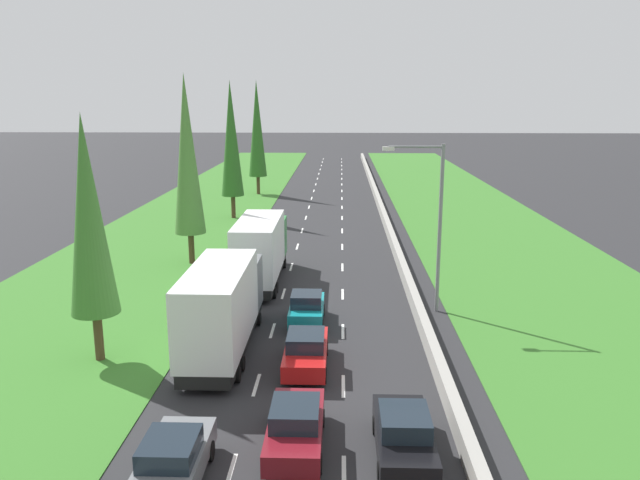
{
  "coord_description": "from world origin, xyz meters",
  "views": [
    {
      "loc": [
        1.58,
        -2.03,
        11.26
      ],
      "look_at": [
        -0.0,
        45.52,
        0.42
      ],
      "focal_mm": 34.94,
      "sensor_mm": 36.0,
      "label": 1
    }
  ],
  "objects_px": {
    "white_box_truck_left_lane_fourth": "(261,249)",
    "poplar_tree_second": "(89,217)",
    "grey_sedan_left_lane": "(172,462)",
    "black_sedan_right_lane": "(404,434)",
    "white_box_truck_left_lane": "(223,306)",
    "poplar_tree_third": "(187,155)",
    "poplar_tree_fifth": "(257,129)",
    "street_light_mast": "(434,216)",
    "teal_hatchback_centre_lane": "(307,308)",
    "red_sedan_centre_lane": "(306,351)",
    "poplar_tree_fourth": "(231,139)",
    "maroon_sedan_centre_lane": "(296,426)"
  },
  "relations": [
    {
      "from": "white_box_truck_left_lane_fourth",
      "to": "poplar_tree_second",
      "type": "height_order",
      "value": "poplar_tree_second"
    },
    {
      "from": "grey_sedan_left_lane",
      "to": "poplar_tree_second",
      "type": "relative_size",
      "value": 0.42
    },
    {
      "from": "black_sedan_right_lane",
      "to": "poplar_tree_second",
      "type": "height_order",
      "value": "poplar_tree_second"
    },
    {
      "from": "white_box_truck_left_lane",
      "to": "poplar_tree_third",
      "type": "distance_m",
      "value": 17.08
    },
    {
      "from": "black_sedan_right_lane",
      "to": "poplar_tree_fifth",
      "type": "height_order",
      "value": "poplar_tree_fifth"
    },
    {
      "from": "poplar_tree_third",
      "to": "white_box_truck_left_lane",
      "type": "bearing_deg",
      "value": -71.68
    },
    {
      "from": "poplar_tree_fifth",
      "to": "street_light_mast",
      "type": "xyz_separation_m",
      "value": [
        14.78,
        -41.73,
        -2.53
      ]
    },
    {
      "from": "white_box_truck_left_lane",
      "to": "teal_hatchback_centre_lane",
      "type": "bearing_deg",
      "value": 46.0
    },
    {
      "from": "poplar_tree_second",
      "to": "red_sedan_centre_lane",
      "type": "bearing_deg",
      "value": -3.74
    },
    {
      "from": "red_sedan_centre_lane",
      "to": "white_box_truck_left_lane_fourth",
      "type": "bearing_deg",
      "value": 105.48
    },
    {
      "from": "white_box_truck_left_lane",
      "to": "poplar_tree_second",
      "type": "xyz_separation_m",
      "value": [
        -5.3,
        -1.07,
        4.24
      ]
    },
    {
      "from": "poplar_tree_third",
      "to": "poplar_tree_fifth",
      "type": "xyz_separation_m",
      "value": [
        0.46,
        32.27,
        0.22
      ]
    },
    {
      "from": "white_box_truck_left_lane_fourth",
      "to": "poplar_tree_fifth",
      "type": "height_order",
      "value": "poplar_tree_fifth"
    },
    {
      "from": "grey_sedan_left_lane",
      "to": "white_box_truck_left_lane",
      "type": "xyz_separation_m",
      "value": [
        -0.34,
        10.09,
        1.37
      ]
    },
    {
      "from": "poplar_tree_fourth",
      "to": "poplar_tree_fifth",
      "type": "height_order",
      "value": "poplar_tree_fifth"
    },
    {
      "from": "poplar_tree_third",
      "to": "street_light_mast",
      "type": "relative_size",
      "value": 1.44
    },
    {
      "from": "red_sedan_centre_lane",
      "to": "poplar_tree_fourth",
      "type": "relative_size",
      "value": 0.35
    },
    {
      "from": "red_sedan_centre_lane",
      "to": "black_sedan_right_lane",
      "type": "distance_m",
      "value": 7.49
    },
    {
      "from": "white_box_truck_left_lane",
      "to": "street_light_mast",
      "type": "relative_size",
      "value": 1.04
    },
    {
      "from": "poplar_tree_second",
      "to": "poplar_tree_fourth",
      "type": "height_order",
      "value": "poplar_tree_fourth"
    },
    {
      "from": "black_sedan_right_lane",
      "to": "white_box_truck_left_lane_fourth",
      "type": "bearing_deg",
      "value": 109.96
    },
    {
      "from": "black_sedan_right_lane",
      "to": "poplar_tree_fourth",
      "type": "relative_size",
      "value": 0.35
    },
    {
      "from": "white_box_truck_left_lane",
      "to": "poplar_tree_fourth",
      "type": "distance_m",
      "value": 33.18
    },
    {
      "from": "poplar_tree_fifth",
      "to": "poplar_tree_second",
      "type": "bearing_deg",
      "value": -90.78
    },
    {
      "from": "poplar_tree_third",
      "to": "poplar_tree_fourth",
      "type": "distance_m",
      "value": 16.96
    },
    {
      "from": "white_box_truck_left_lane_fourth",
      "to": "poplar_tree_second",
      "type": "xyz_separation_m",
      "value": [
        -5.64,
        -11.99,
        4.24
      ]
    },
    {
      "from": "white_box_truck_left_lane",
      "to": "poplar_tree_fourth",
      "type": "xyz_separation_m",
      "value": [
        -5.05,
        32.35,
        5.35
      ]
    },
    {
      "from": "street_light_mast",
      "to": "teal_hatchback_centre_lane",
      "type": "bearing_deg",
      "value": -161.26
    },
    {
      "from": "red_sedan_centre_lane",
      "to": "street_light_mast",
      "type": "relative_size",
      "value": 0.5
    },
    {
      "from": "poplar_tree_second",
      "to": "poplar_tree_fifth",
      "type": "relative_size",
      "value": 0.8
    },
    {
      "from": "maroon_sedan_centre_lane",
      "to": "white_box_truck_left_lane_fourth",
      "type": "xyz_separation_m",
      "value": [
        -3.49,
        18.82,
        1.37
      ]
    },
    {
      "from": "white_box_truck_left_lane",
      "to": "poplar_tree_fifth",
      "type": "height_order",
      "value": "poplar_tree_fifth"
    },
    {
      "from": "white_box_truck_left_lane_fourth",
      "to": "teal_hatchback_centre_lane",
      "type": "bearing_deg",
      "value": -65.89
    },
    {
      "from": "grey_sedan_left_lane",
      "to": "poplar_tree_second",
      "type": "height_order",
      "value": "poplar_tree_second"
    },
    {
      "from": "teal_hatchback_centre_lane",
      "to": "poplar_tree_third",
      "type": "distance_m",
      "value": 16.02
    },
    {
      "from": "poplar_tree_third",
      "to": "teal_hatchback_centre_lane",
      "type": "bearing_deg",
      "value": -53.45
    },
    {
      "from": "maroon_sedan_centre_lane",
      "to": "poplar_tree_fifth",
      "type": "relative_size",
      "value": 0.34
    },
    {
      "from": "teal_hatchback_centre_lane",
      "to": "poplar_tree_fifth",
      "type": "distance_m",
      "value": 45.26
    },
    {
      "from": "poplar_tree_third",
      "to": "poplar_tree_fifth",
      "type": "height_order",
      "value": "poplar_tree_fifth"
    },
    {
      "from": "white_box_truck_left_lane",
      "to": "black_sedan_right_lane",
      "type": "bearing_deg",
      "value": -48.59
    },
    {
      "from": "teal_hatchback_centre_lane",
      "to": "poplar_tree_third",
      "type": "relative_size",
      "value": 0.3
    },
    {
      "from": "maroon_sedan_centre_lane",
      "to": "black_sedan_right_lane",
      "type": "distance_m",
      "value": 3.51
    },
    {
      "from": "poplar_tree_second",
      "to": "grey_sedan_left_lane",
      "type": "bearing_deg",
      "value": -57.98
    },
    {
      "from": "red_sedan_centre_lane",
      "to": "maroon_sedan_centre_lane",
      "type": "bearing_deg",
      "value": -89.96
    },
    {
      "from": "poplar_tree_fourth",
      "to": "poplar_tree_fifth",
      "type": "xyz_separation_m",
      "value": [
        0.41,
        15.31,
        0.22
      ]
    },
    {
      "from": "white_box_truck_left_lane_fourth",
      "to": "street_light_mast",
      "type": "xyz_separation_m",
      "value": [
        9.8,
        -4.99,
        3.05
      ]
    },
    {
      "from": "red_sedan_centre_lane",
      "to": "grey_sedan_left_lane",
      "type": "xyz_separation_m",
      "value": [
        -3.49,
        -8.42,
        0.0
      ]
    },
    {
      "from": "maroon_sedan_centre_lane",
      "to": "black_sedan_right_lane",
      "type": "xyz_separation_m",
      "value": [
        3.49,
        -0.39,
        0.0
      ]
    },
    {
      "from": "black_sedan_right_lane",
      "to": "teal_hatchback_centre_lane",
      "type": "xyz_separation_m",
      "value": [
        -3.75,
        11.99,
        0.02
      ]
    },
    {
      "from": "black_sedan_right_lane",
      "to": "poplar_tree_fourth",
      "type": "distance_m",
      "value": 43.02
    }
  ]
}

